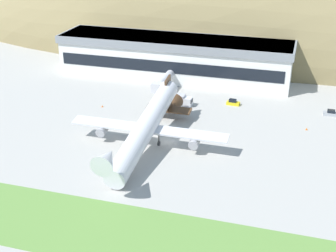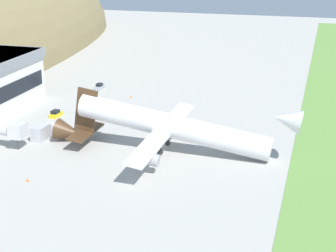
{
  "view_description": "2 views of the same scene",
  "coord_description": "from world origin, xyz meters",
  "px_view_note": "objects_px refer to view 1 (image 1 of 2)",
  "views": [
    {
      "loc": [
        28.67,
        -97.12,
        50.8
      ],
      "look_at": [
        -0.28,
        0.11,
        4.09
      ],
      "focal_mm": 50.0,
      "sensor_mm": 36.0,
      "label": 1
    },
    {
      "loc": [
        -104.55,
        -32.82,
        40.64
      ],
      "look_at": [
        -1.14,
        -3.32,
        4.44
      ],
      "focal_mm": 60.0,
      "sensor_mm": 36.0,
      "label": 2
    }
  ],
  "objects_px": {
    "cargo_airplane": "(147,127)",
    "traffic_cone_0": "(102,106)",
    "service_car_0": "(330,113)",
    "jetway_0": "(163,82)",
    "traffic_cone_1": "(307,129)",
    "terminal_building": "(174,55)",
    "fuel_truck": "(180,100)",
    "service_car_1": "(233,103)"
  },
  "relations": [
    {
      "from": "cargo_airplane",
      "to": "traffic_cone_0",
      "type": "distance_m",
      "value": 28.97
    },
    {
      "from": "service_car_0",
      "to": "jetway_0",
      "type": "bearing_deg",
      "value": 177.29
    },
    {
      "from": "service_car_0",
      "to": "traffic_cone_1",
      "type": "height_order",
      "value": "service_car_0"
    },
    {
      "from": "terminal_building",
      "to": "traffic_cone_1",
      "type": "bearing_deg",
      "value": -34.71
    },
    {
      "from": "fuel_truck",
      "to": "cargo_airplane",
      "type": "bearing_deg",
      "value": -90.98
    },
    {
      "from": "service_car_0",
      "to": "service_car_1",
      "type": "xyz_separation_m",
      "value": [
        -26.76,
        0.11,
        0.01
      ]
    },
    {
      "from": "service_car_0",
      "to": "service_car_1",
      "type": "distance_m",
      "value": 26.76
    },
    {
      "from": "service_car_1",
      "to": "terminal_building",
      "type": "bearing_deg",
      "value": 140.69
    },
    {
      "from": "terminal_building",
      "to": "traffic_cone_0",
      "type": "relative_size",
      "value": 132.52
    },
    {
      "from": "jetway_0",
      "to": "fuel_truck",
      "type": "relative_size",
      "value": 2.16
    },
    {
      "from": "jetway_0",
      "to": "service_car_0",
      "type": "distance_m",
      "value": 48.78
    },
    {
      "from": "terminal_building",
      "to": "fuel_truck",
      "type": "bearing_deg",
      "value": -70.19
    },
    {
      "from": "jetway_0",
      "to": "traffic_cone_0",
      "type": "xyz_separation_m",
      "value": [
        -13.58,
        -14.48,
        -3.71
      ]
    },
    {
      "from": "terminal_building",
      "to": "fuel_truck",
      "type": "xyz_separation_m",
      "value": [
        8.37,
        -23.25,
        -6.15
      ]
    },
    {
      "from": "terminal_building",
      "to": "service_car_0",
      "type": "distance_m",
      "value": 53.64
    },
    {
      "from": "service_car_1",
      "to": "traffic_cone_0",
      "type": "distance_m",
      "value": 37.51
    },
    {
      "from": "terminal_building",
      "to": "fuel_truck",
      "type": "distance_m",
      "value": 25.46
    },
    {
      "from": "terminal_building",
      "to": "jetway_0",
      "type": "relative_size",
      "value": 5.19
    },
    {
      "from": "fuel_truck",
      "to": "terminal_building",
      "type": "bearing_deg",
      "value": 109.81
    },
    {
      "from": "traffic_cone_1",
      "to": "jetway_0",
      "type": "bearing_deg",
      "value": 162.16
    },
    {
      "from": "service_car_1",
      "to": "fuel_truck",
      "type": "xyz_separation_m",
      "value": [
        -14.58,
        -4.45,
        0.78
      ]
    },
    {
      "from": "jetway_0",
      "to": "service_car_1",
      "type": "bearing_deg",
      "value": -5.74
    },
    {
      "from": "terminal_building",
      "to": "traffic_cone_0",
      "type": "distance_m",
      "value": 34.29
    },
    {
      "from": "terminal_building",
      "to": "service_car_1",
      "type": "distance_m",
      "value": 30.47
    },
    {
      "from": "jetway_0",
      "to": "service_car_0",
      "type": "height_order",
      "value": "jetway_0"
    },
    {
      "from": "traffic_cone_0",
      "to": "traffic_cone_1",
      "type": "distance_m",
      "value": 56.29
    },
    {
      "from": "terminal_building",
      "to": "fuel_truck",
      "type": "height_order",
      "value": "terminal_building"
    },
    {
      "from": "cargo_airplane",
      "to": "fuel_truck",
      "type": "relative_size",
      "value": 7.34
    },
    {
      "from": "service_car_1",
      "to": "traffic_cone_1",
      "type": "distance_m",
      "value": 23.84
    },
    {
      "from": "terminal_building",
      "to": "traffic_cone_1",
      "type": "relative_size",
      "value": 132.52
    },
    {
      "from": "cargo_airplane",
      "to": "traffic_cone_0",
      "type": "bearing_deg",
      "value": 135.57
    },
    {
      "from": "fuel_truck",
      "to": "jetway_0",
      "type": "bearing_deg",
      "value": 137.57
    },
    {
      "from": "service_car_0",
      "to": "terminal_building",
      "type": "bearing_deg",
      "value": 159.19
    },
    {
      "from": "fuel_truck",
      "to": "traffic_cone_1",
      "type": "distance_m",
      "value": 36.16
    },
    {
      "from": "service_car_0",
      "to": "traffic_cone_0",
      "type": "bearing_deg",
      "value": -168.92
    },
    {
      "from": "cargo_airplane",
      "to": "fuel_truck",
      "type": "xyz_separation_m",
      "value": [
        0.48,
        27.81,
        -3.84
      ]
    },
    {
      "from": "cargo_airplane",
      "to": "jetway_0",
      "type": "bearing_deg",
      "value": 101.15
    },
    {
      "from": "cargo_airplane",
      "to": "service_car_1",
      "type": "distance_m",
      "value": 35.9
    },
    {
      "from": "terminal_building",
      "to": "service_car_0",
      "type": "height_order",
      "value": "terminal_building"
    },
    {
      "from": "terminal_building",
      "to": "cargo_airplane",
      "type": "distance_m",
      "value": 51.72
    },
    {
      "from": "terminal_building",
      "to": "traffic_cone_0",
      "type": "bearing_deg",
      "value": -111.87
    },
    {
      "from": "service_car_1",
      "to": "fuel_truck",
      "type": "relative_size",
      "value": 0.56
    }
  ]
}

